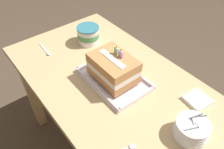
{
  "coord_description": "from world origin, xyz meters",
  "views": [
    {
      "loc": [
        0.63,
        -0.49,
        1.46
      ],
      "look_at": [
        0.01,
        0.0,
        0.72
      ],
      "focal_mm": 36.32,
      "sensor_mm": 36.0,
      "label": 1
    }
  ],
  "objects": [
    {
      "name": "napkin_pile",
      "position": [
        0.36,
        0.21,
        0.7
      ],
      "size": [
        0.11,
        0.11,
        0.02
      ],
      "color": "white",
      "rests_on": "dining_table"
    },
    {
      "name": "bowl_stack",
      "position": [
        0.44,
        0.04,
        0.73
      ],
      "size": [
        0.13,
        0.13,
        0.13
      ],
      "color": "white",
      "rests_on": "dining_table"
    },
    {
      "name": "serving_spoon_by_bowls",
      "position": [
        0.34,
        -0.19,
        0.7
      ],
      "size": [
        0.06,
        0.14,
        0.01
      ],
      "color": "silver",
      "rests_on": "dining_table"
    },
    {
      "name": "birthday_cake",
      "position": [
        0.03,
        0.0,
        0.78
      ],
      "size": [
        0.22,
        0.16,
        0.16
      ],
      "color": "#C07F49",
      "rests_on": "foil_tray"
    },
    {
      "name": "foil_tray",
      "position": [
        0.03,
        0.0,
        0.7
      ],
      "size": [
        0.34,
        0.22,
        0.02
      ],
      "color": "silver",
      "rests_on": "dining_table"
    },
    {
      "name": "serving_spoon_near_tray",
      "position": [
        -0.38,
        -0.15,
        0.7
      ],
      "size": [
        0.15,
        0.02,
        0.01
      ],
      "color": "silver",
      "rests_on": "dining_table"
    },
    {
      "name": "ice_cream_tub",
      "position": [
        -0.32,
        0.09,
        0.75
      ],
      "size": [
        0.13,
        0.13,
        0.1
      ],
      "color": "white",
      "rests_on": "dining_table"
    },
    {
      "name": "ground_plane",
      "position": [
        0.0,
        0.0,
        0.0
      ],
      "size": [
        8.0,
        8.0,
        0.0
      ],
      "primitive_type": "plane",
      "color": "#4C3D2D"
    },
    {
      "name": "dining_table",
      "position": [
        0.0,
        0.0,
        0.59
      ],
      "size": [
        1.15,
        0.66,
        0.69
      ],
      "color": "tan",
      "rests_on": "ground_plane"
    }
  ]
}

